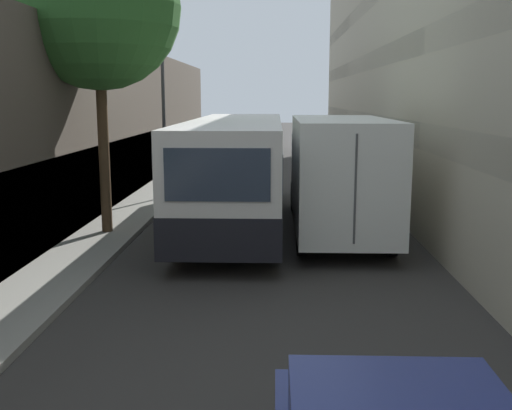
{
  "coord_description": "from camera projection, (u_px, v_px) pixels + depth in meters",
  "views": [
    {
      "loc": [
        0.29,
        1.94,
        3.69
      ],
      "look_at": [
        -0.09,
        13.5,
        1.6
      ],
      "focal_mm": 42.0,
      "sensor_mm": 36.0,
      "label": 1
    }
  ],
  "objects": [
    {
      "name": "ground_plane",
      "position": [
        262.0,
        263.0,
        13.51
      ],
      "size": [
        150.0,
        150.0,
        0.0
      ],
      "primitive_type": "plane",
      "color": "#33302D"
    },
    {
      "name": "sidewalk_left",
      "position": [
        77.0,
        258.0,
        13.64
      ],
      "size": [
        1.64,
        60.0,
        0.14
      ],
      "color": "gray",
      "rests_on": "ground_plane"
    },
    {
      "name": "building_right_apartment",
      "position": [
        511.0,
        14.0,
        12.39
      ],
      "size": [
        2.4,
        60.0,
        10.83
      ],
      "color": "#B7AD93",
      "rests_on": "ground_plane"
    },
    {
      "name": "bus",
      "position": [
        237.0,
        169.0,
        17.47
      ],
      "size": [
        2.58,
        11.63,
        3.05
      ],
      "color": "silver",
      "rests_on": "ground_plane"
    },
    {
      "name": "box_truck",
      "position": [
        337.0,
        172.0,
        16.3
      ],
      "size": [
        2.34,
        8.15,
        3.15
      ],
      "color": "silver",
      "rests_on": "ground_plane"
    },
    {
      "name": "street_lamp",
      "position": [
        162.0,
        69.0,
        20.78
      ],
      "size": [
        0.36,
        0.8,
        6.48
      ],
      "color": "#38383D",
      "rests_on": "sidewalk_left"
    },
    {
      "name": "street_tree_left",
      "position": [
        97.0,
        6.0,
        15.08
      ],
      "size": [
        4.23,
        4.23,
        7.94
      ],
      "color": "#4C3823",
      "rests_on": "sidewalk_left"
    }
  ]
}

